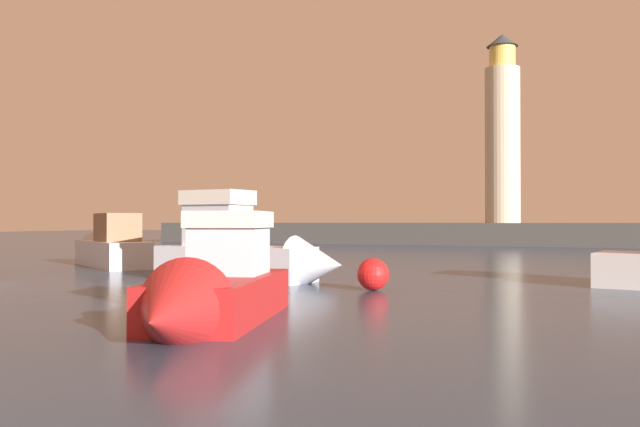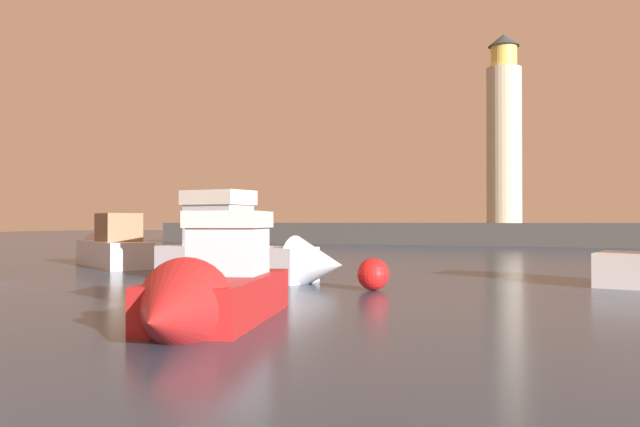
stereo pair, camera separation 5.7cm
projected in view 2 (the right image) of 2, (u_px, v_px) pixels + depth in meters
The scene contains 7 objects.
ground_plane at pixel (442, 266), 32.46m from camera, with size 220.00×220.00×0.00m, color #2D3D51.
breakwater at pixel (511, 234), 60.65m from camera, with size 70.98×6.26×2.03m, color #423F3D.
lighthouse at pixel (504, 133), 60.98m from camera, with size 3.14×3.14×17.27m.
motorboat_0 at pixel (250, 252), 24.29m from camera, with size 7.59×2.85×3.61m.
motorboat_1 at pixel (208, 291), 13.77m from camera, with size 3.51×6.90×2.84m.
motorboat_3 at pixel (109, 248), 32.64m from camera, with size 7.41×6.03×2.83m.
mooring_buoy at pixel (373, 274), 20.89m from camera, with size 1.01×1.01×1.01m, color red.
Camera 2 is at (6.67, -1.94, 2.15)m, focal length 37.57 mm.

